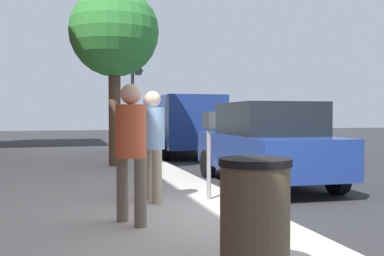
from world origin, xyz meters
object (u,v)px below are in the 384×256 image
object	(u,v)px
parked_sedan_near	(266,144)
traffic_signal	(135,85)
parked_van_far	(180,122)
street_tree	(114,34)
trash_bin	(255,221)
pedestrian_at_meter	(153,137)
pedestrian_bystander	(131,142)
parking_meter	(209,136)

from	to	relation	value
parked_sedan_near	traffic_signal	size ratio (longest dim) A/B	1.24
parked_sedan_near	traffic_signal	xyz separation A→B (m)	(6.77, 1.79, 1.68)
traffic_signal	parked_van_far	bearing A→B (deg)	-69.38
street_tree	traffic_signal	world-z (taller)	street_tree
street_tree	trash_bin	world-z (taller)	street_tree
parked_sedan_near	traffic_signal	bearing A→B (deg)	14.81
pedestrian_at_meter	street_tree	distance (m)	5.76
pedestrian_at_meter	pedestrian_bystander	size ratio (longest dim) A/B	0.99
parked_van_far	trash_bin	size ratio (longest dim) A/B	5.17
parked_sedan_near	pedestrian_at_meter	bearing A→B (deg)	123.67
pedestrian_at_meter	trash_bin	bearing A→B (deg)	-97.27
pedestrian_at_meter	pedestrian_bystander	bearing A→B (deg)	-120.91
pedestrian_bystander	trash_bin	bearing A→B (deg)	-100.66
parking_meter	pedestrian_bystander	bearing A→B (deg)	132.04
street_tree	trash_bin	xyz separation A→B (m)	(-8.77, -0.21, -3.03)
pedestrian_bystander	trash_bin	xyz separation A→B (m)	(-2.22, -0.68, -0.52)
traffic_signal	trash_bin	distance (m)	12.40
parked_sedan_near	parked_van_far	size ratio (longest dim) A/B	0.85
parking_meter	parked_sedan_near	distance (m)	2.74
trash_bin	pedestrian_bystander	bearing A→B (deg)	17.11
pedestrian_bystander	traffic_signal	size ratio (longest dim) A/B	0.48
trash_bin	pedestrian_at_meter	bearing A→B (deg)	2.47
parking_meter	street_tree	distance (m)	5.91
pedestrian_at_meter	traffic_signal	world-z (taller)	traffic_signal
pedestrian_bystander	parked_sedan_near	size ratio (longest dim) A/B	0.39
pedestrian_at_meter	parked_sedan_near	world-z (taller)	pedestrian_at_meter
pedestrian_bystander	parking_meter	bearing A→B (deg)	14.28
parked_sedan_near	parked_van_far	world-z (taller)	parked_van_far
parking_meter	pedestrian_at_meter	xyz separation A→B (m)	(0.07, 0.90, 0.00)
pedestrian_at_meter	parked_sedan_near	size ratio (longest dim) A/B	0.39
pedestrian_at_meter	traffic_signal	xyz separation A→B (m)	(8.64, -1.02, 1.41)
pedestrian_bystander	street_tree	world-z (taller)	street_tree
pedestrian_at_meter	pedestrian_bystander	distance (m)	1.46
street_tree	traffic_signal	size ratio (longest dim) A/B	1.33
parking_meter	pedestrian_at_meter	bearing A→B (deg)	85.25
parking_meter	trash_bin	world-z (taller)	parking_meter
street_tree	parked_sedan_near	bearing A→B (deg)	-139.10
trash_bin	parked_sedan_near	bearing A→B (deg)	-25.95
pedestrian_bystander	street_tree	size ratio (longest dim) A/B	0.37
trash_bin	parked_van_far	bearing A→B (deg)	-11.65
parked_van_far	pedestrian_at_meter	bearing A→B (deg)	163.19
parking_meter	parked_sedan_near	xyz separation A→B (m)	(1.95, -1.91, -0.27)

